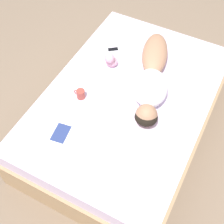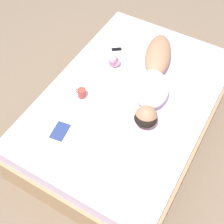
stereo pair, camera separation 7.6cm
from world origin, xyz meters
name	(u,v)px [view 1 (the left image)]	position (x,y,z in m)	size (l,w,h in m)	color
ground_plane	(126,129)	(0.00, 0.00, 0.00)	(12.00, 12.00, 0.00)	#7A6651
bed	(127,113)	(0.00, 0.00, 0.29)	(1.59, 2.32, 0.59)	tan
person	(151,78)	(-0.14, -0.22, 0.70)	(0.61, 1.28, 0.24)	#A37556
open_magazine	(71,136)	(0.25, 0.67, 0.60)	(0.44, 0.34, 0.01)	white
coffee_mug	(81,94)	(0.40, 0.23, 0.64)	(0.12, 0.08, 0.09)	#993D33
cell_phone	(113,50)	(0.43, -0.52, 0.60)	(0.14, 0.13, 0.01)	silver
plush_toy	(111,60)	(0.34, -0.28, 0.68)	(0.13, 0.16, 0.19)	#DB9EB2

